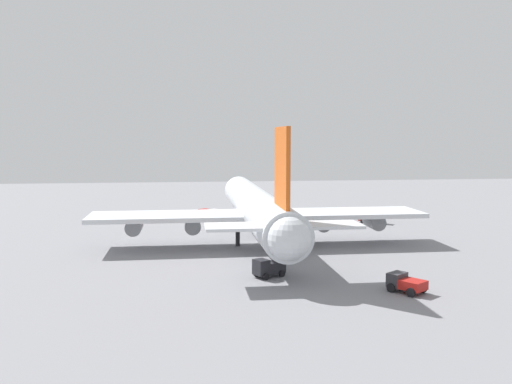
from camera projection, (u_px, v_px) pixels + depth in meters
The scene contains 7 objects.
ground_plane at pixel (256, 242), 91.57m from camera, with size 253.15×253.15×0.00m, color gray.
cargo_airplane at pixel (256, 208), 90.69m from camera, with size 63.29×52.80×18.50m.
fuel_truck at pixel (208, 213), 118.11m from camera, with size 5.07×4.35×2.11m.
maintenance_van at pixel (373, 218), 111.66m from camera, with size 4.36×5.13×2.26m.
pushback_tractor at pixel (405, 283), 61.82m from camera, with size 4.61×4.28×2.03m.
baggage_tug at pixel (268, 268), 68.56m from camera, with size 3.56×4.35×2.34m.
safety_cone_nose at pixel (231, 216), 119.41m from camera, with size 0.59×0.59×0.85m, color orange.
Camera 1 is at (-89.56, 11.62, 17.22)m, focal length 38.93 mm.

